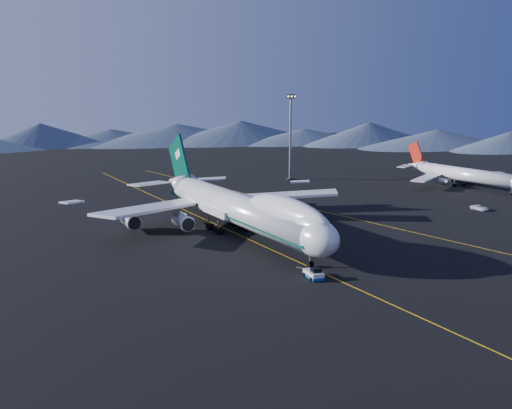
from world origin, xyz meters
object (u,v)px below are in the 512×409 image
boeing_747 (238,208)px  service_van (480,208)px  floodlight_mast (290,137)px  second_jet (461,174)px  pushback_tug (313,275)px

boeing_747 → service_van: size_ratio=15.84×
floodlight_mast → second_jet: bearing=-45.7°
pushback_tug → floodlight_mast: floodlight_mast is taller
boeing_747 → floodlight_mast: 81.68m
second_jet → service_van: second_jet is taller
second_jet → service_van: size_ratio=10.20×
boeing_747 → floodlight_mast: bearing=49.6°
floodlight_mast → service_van: bearing=-79.3°
service_van → floodlight_mast: floodlight_mast is taller
pushback_tug → service_van: (68.54, 24.16, 0.07)m
boeing_747 → second_jet: 94.40m
boeing_747 → second_jet: bearing=13.3°
service_van → second_jet: bearing=44.9°
pushback_tug → second_jet: size_ratio=0.09×
pushback_tug → second_jet: (94.69, 53.28, 3.45)m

